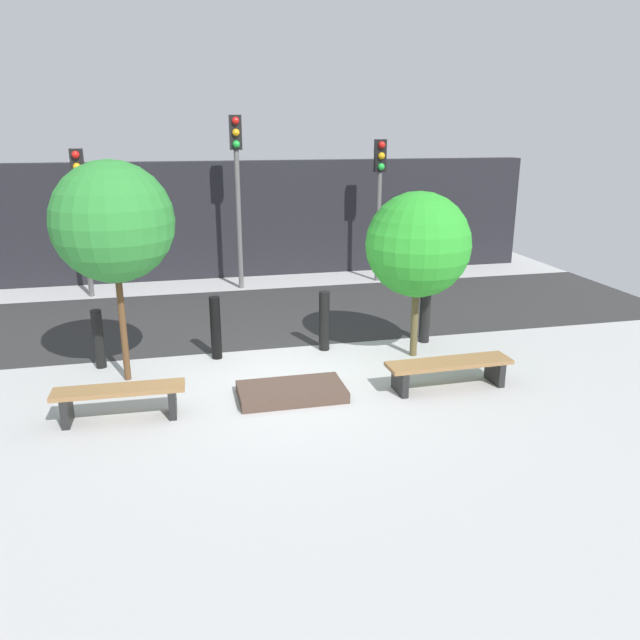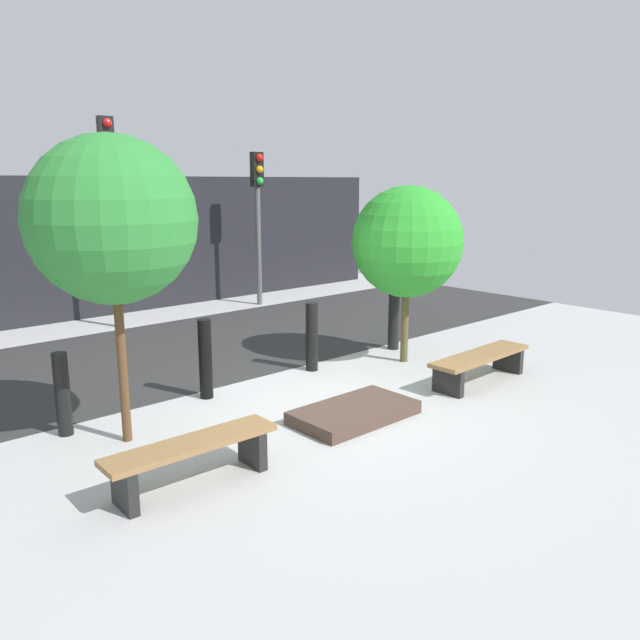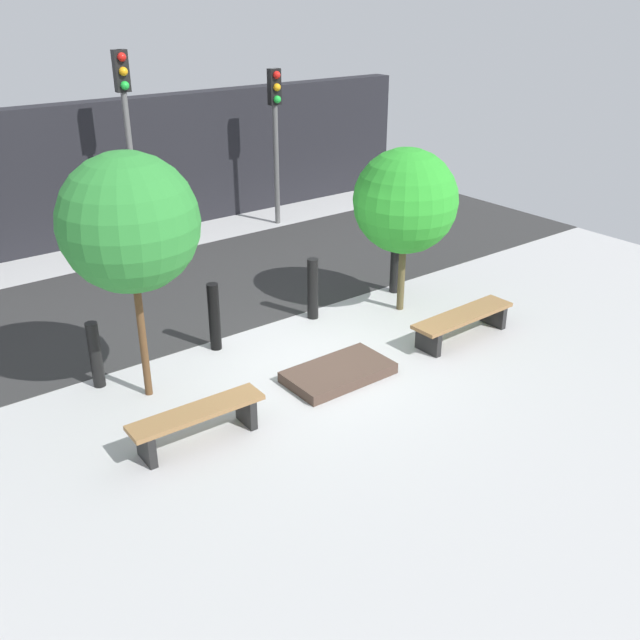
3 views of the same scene
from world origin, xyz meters
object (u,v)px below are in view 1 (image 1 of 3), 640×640
at_px(tree_behind_right_bench, 418,245).
at_px(traffic_light_mid_west, 237,172).
at_px(bench_left, 120,397).
at_px(bollard_far_left, 99,339).
at_px(bollard_left, 216,328).
at_px(bollard_center, 324,321).
at_px(bench_right, 449,368).
at_px(traffic_light_west, 81,196).
at_px(tree_behind_left_bench, 113,222).
at_px(planter_bed, 292,392).
at_px(traffic_light_mid_east, 380,185).
at_px(bollard_right, 425,314).

bearing_deg(tree_behind_right_bench, traffic_light_mid_west, 113.62).
xyz_separation_m(bench_left, bollard_far_left, (-0.46, 2.10, 0.16)).
height_order(bollard_left, bollard_center, bollard_left).
height_order(bench_right, bollard_center, bollard_center).
xyz_separation_m(bench_left, tree_behind_right_bench, (4.81, 1.46, 1.62)).
height_order(tree_behind_right_bench, traffic_light_mid_west, traffic_light_mid_west).
bearing_deg(tree_behind_right_bench, traffic_light_west, 137.25).
bearing_deg(bench_right, traffic_light_west, 129.15).
bearing_deg(traffic_light_mid_west, bollard_left, -101.13).
relative_size(tree_behind_left_bench, bollard_left, 3.10).
distance_m(bench_left, bollard_far_left, 2.15).
xyz_separation_m(bench_left, traffic_light_mid_west, (2.40, 6.95, 2.48)).
height_order(tree_behind_left_bench, traffic_light_mid_west, traffic_light_mid_west).
distance_m(bench_right, traffic_light_mid_west, 7.77).
bearing_deg(traffic_light_west, bollard_far_left, -82.06).
xyz_separation_m(bench_right, planter_bed, (-2.40, 0.20, -0.24)).
height_order(bench_left, traffic_light_mid_east, traffic_light_mid_east).
relative_size(bollard_left, bollard_center, 1.02).
distance_m(planter_bed, traffic_light_west, 7.95).
bearing_deg(traffic_light_mid_east, tree_behind_right_bench, -101.70).
height_order(bollard_left, traffic_light_mid_east, traffic_light_mid_east).
height_order(bench_left, traffic_light_mid_west, traffic_light_mid_west).
xyz_separation_m(bollard_left, traffic_light_west, (-2.59, 4.85, 1.80)).
bearing_deg(bench_left, bollard_right, 23.11).
bearing_deg(traffic_light_west, tree_behind_right_bench, -42.75).
bearing_deg(traffic_light_mid_east, bollard_center, -118.05).
height_order(tree_behind_left_bench, bollard_right, tree_behind_left_bench).
distance_m(tree_behind_left_bench, tree_behind_right_bench, 4.84).
distance_m(tree_behind_left_bench, bollard_center, 3.94).
relative_size(bench_right, bollard_far_left, 1.97).
bearing_deg(bollard_center, traffic_light_mid_west, 101.13).
bearing_deg(traffic_light_west, bench_left, -80.70).
distance_m(bollard_right, traffic_light_mid_west, 6.08).
bearing_deg(tree_behind_right_bench, bench_right, -90.00).
bearing_deg(bench_right, tree_behind_right_bench, 88.61).
xyz_separation_m(bench_right, tree_behind_left_bench, (-4.81, 1.46, 2.17)).
bearing_deg(bollard_left, traffic_light_mid_west, 78.87).
relative_size(planter_bed, bollard_center, 1.46).
height_order(bollard_right, traffic_light_mid_east, traffic_light_mid_east).
bearing_deg(bollard_center, tree_behind_right_bench, -23.89).
distance_m(bollard_far_left, traffic_light_west, 5.24).
xyz_separation_m(tree_behind_left_bench, bollard_right, (5.27, 0.64, -1.95)).
relative_size(bench_left, bollard_right, 1.62).
height_order(bollard_center, traffic_light_west, traffic_light_west).
distance_m(planter_bed, traffic_light_mid_west, 7.28).
relative_size(traffic_light_west, traffic_light_mid_east, 0.95).
relative_size(bollard_left, traffic_light_west, 0.32).
distance_m(bollard_left, bollard_right, 3.82).
bearing_deg(bollard_right, bollard_center, 180.00).
bearing_deg(traffic_light_mid_east, bench_right, -99.30).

